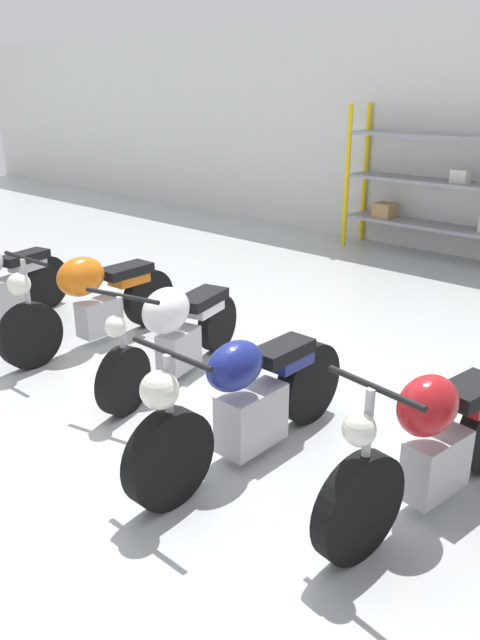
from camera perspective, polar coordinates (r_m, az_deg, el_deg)
The scene contains 6 objects.
ground_plane at distance 5.13m, azimuth -3.07°, elevation -8.50°, with size 30.00×30.00×0.00m, color #B2B7B7.
shelving_rack at distance 9.95m, azimuth 18.87°, elevation 11.39°, with size 3.28×0.63×2.25m.
motorcycle_orange at distance 6.43m, azimuth -13.39°, elevation 1.91°, with size 0.67×2.10×1.06m.
motorcycle_white at distance 5.56m, azimuth -5.97°, elevation -0.90°, with size 0.82×2.01×1.00m.
motorcycle_blue at distance 4.34m, azimuth 0.43°, elevation -7.47°, with size 0.67×2.10×1.04m.
motorcycle_red at distance 4.01m, azimuth 17.26°, elevation -10.70°, with size 0.61×2.02×1.06m.
Camera 1 is at (3.24, -3.11, 2.48)m, focal length 35.00 mm.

